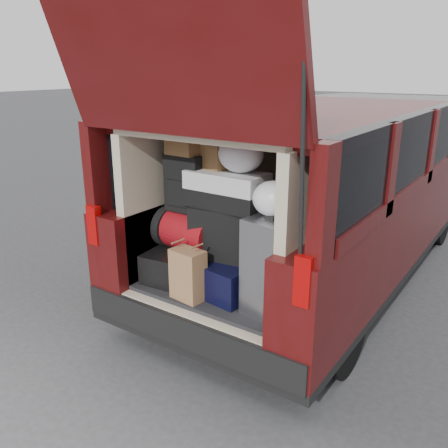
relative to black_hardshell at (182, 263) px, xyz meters
The scene contains 15 objects.
ground 0.79m from the black_hardshell, 17.41° to the right, with size 80.00×80.00×0.00m, color #323234.
minivan 1.79m from the black_hardshell, 77.05° to the left, with size 1.90×5.35×2.77m.
load_floor 0.58m from the black_hardshell, 20.68° to the left, with size 1.24×1.05×0.55m, color black.
black_hardshell is the anchor object (origin of this frame).
navy_hardshell 0.46m from the black_hardshell, ahead, with size 0.47×0.58×0.25m, color black.
silver_roller 0.90m from the black_hardshell, ahead, with size 0.28×0.45×0.67m, color silver.
kraft_bag 0.40m from the black_hardshell, 44.04° to the right, with size 0.24×0.15×0.37m, color #A5774A.
red_duffel 0.28m from the black_hardshell, 15.12° to the left, with size 0.48×0.32×0.32m, color maroon.
black_soft_case 0.53m from the black_hardshell, ahead, with size 0.53×0.32×0.38m, color black.
backpack 0.65m from the black_hardshell, 43.01° to the left, with size 0.31×0.19×0.44m, color black.
twotone_duffel 0.76m from the black_hardshell, ahead, with size 0.58×0.30×0.26m, color silver.
grocery_sack_lower 0.98m from the black_hardshell, 24.59° to the left, with size 0.25×0.20×0.22m, color brown.
grocery_sack_upper 0.93m from the black_hardshell, 22.87° to the left, with size 0.22×0.18×0.22m, color brown.
plastic_bag_center 1.03m from the black_hardshell, 10.45° to the left, with size 0.33×0.31×0.26m, color white.
plastic_bag_right 1.07m from the black_hardshell, ahead, with size 0.27×0.25×0.24m, color white.
Camera 1 is at (1.86, -2.55, 2.15)m, focal length 38.00 mm.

